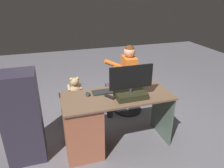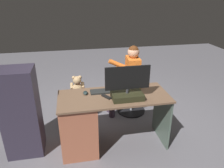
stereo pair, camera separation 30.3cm
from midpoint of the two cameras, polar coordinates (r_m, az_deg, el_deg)
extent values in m
plane|color=slate|center=(3.37, -3.13, -12.35)|extent=(10.00, 10.00, 0.00)
cube|color=brown|center=(2.72, -1.86, -3.41)|extent=(1.41, 0.61, 0.02)
cube|color=#9F583E|center=(2.85, -11.09, -11.39)|extent=(0.45, 0.56, 0.73)
cube|color=#48584D|center=(3.14, 10.48, -7.78)|extent=(0.02, 0.55, 0.73)
cube|color=black|center=(2.66, 1.74, -2.96)|extent=(0.38, 0.25, 0.07)
cylinder|color=#333338|center=(2.63, 1.75, -1.71)|extent=(0.04, 0.04, 0.05)
cube|color=black|center=(2.56, 1.80, 1.78)|extent=(0.55, 0.02, 0.29)
cube|color=#19598C|center=(2.57, 1.70, 1.89)|extent=(0.51, 0.00, 0.26)
cube|color=#232524|center=(2.81, -4.11, -2.01)|extent=(0.42, 0.14, 0.02)
ellipsoid|color=#1E2A2A|center=(2.75, -9.62, -2.75)|extent=(0.06, 0.10, 0.04)
cylinder|color=yellow|center=(2.94, 4.23, -0.01)|extent=(0.08, 0.08, 0.10)
cube|color=black|center=(2.67, -3.84, -3.54)|extent=(0.12, 0.15, 0.02)
cylinder|color=black|center=(3.66, -11.60, -9.37)|extent=(0.47, 0.47, 0.03)
cylinder|color=gray|center=(3.56, -11.86, -6.68)|extent=(0.04, 0.04, 0.37)
cylinder|color=brown|center=(3.45, -12.16, -3.58)|extent=(0.38, 0.38, 0.06)
ellipsoid|color=tan|center=(3.40, -12.33, -1.77)|extent=(0.17, 0.15, 0.18)
sphere|color=tan|center=(3.34, -12.54, 0.48)|extent=(0.13, 0.13, 0.13)
sphere|color=beige|center=(3.40, -12.63, 0.68)|extent=(0.05, 0.05, 0.05)
sphere|color=tan|center=(3.33, -11.81, 1.37)|extent=(0.06, 0.06, 0.06)
sphere|color=tan|center=(3.32, -13.43, 1.18)|extent=(0.06, 0.06, 0.06)
cylinder|color=tan|center=(3.42, -11.00, -0.82)|extent=(0.05, 0.14, 0.09)
cylinder|color=tan|center=(3.41, -13.88, -1.17)|extent=(0.05, 0.14, 0.09)
cylinder|color=tan|center=(3.52, -11.67, -1.92)|extent=(0.06, 0.11, 0.06)
cylinder|color=tan|center=(3.51, -13.14, -2.11)|extent=(0.06, 0.11, 0.06)
cylinder|color=black|center=(3.87, 1.94, -6.84)|extent=(0.49, 0.49, 0.03)
cylinder|color=gray|center=(3.78, 1.98, -4.24)|extent=(0.04, 0.04, 0.37)
cylinder|color=#3E6370|center=(3.68, 2.03, -1.26)|extent=(0.37, 0.37, 0.06)
cube|color=orange|center=(3.56, 2.10, 3.07)|extent=(0.22, 0.33, 0.53)
sphere|color=tan|center=(3.45, 2.19, 8.61)|extent=(0.19, 0.19, 0.19)
sphere|color=#4F2912|center=(3.45, 2.19, 8.91)|extent=(0.17, 0.17, 0.17)
cylinder|color=orange|center=(3.31, 1.09, 2.91)|extent=(0.42, 0.11, 0.25)
cylinder|color=orange|center=(3.66, -1.27, 4.97)|extent=(0.42, 0.11, 0.25)
cylinder|color=#3D2E3D|center=(3.52, -0.22, -1.56)|extent=(0.38, 0.14, 0.11)
cylinder|color=#3D2E3D|center=(3.58, -3.05, -5.64)|extent=(0.10, 0.10, 0.46)
cylinder|color=#3D2E3D|center=(3.67, -1.21, -0.46)|extent=(0.38, 0.14, 0.11)
cylinder|color=#3D2E3D|center=(3.73, -3.92, -4.39)|extent=(0.10, 0.10, 0.46)
cube|color=#2D2736|center=(2.85, -25.75, -8.36)|extent=(0.44, 0.36, 1.16)
camera|label=1|loc=(0.15, -92.86, -1.26)|focal=34.23mm
camera|label=2|loc=(0.15, 87.14, 1.26)|focal=34.23mm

